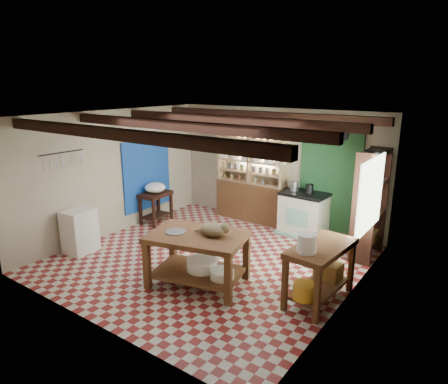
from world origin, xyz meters
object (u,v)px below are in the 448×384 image
Objects in this scene: stove at (304,214)px; cat at (213,229)px; prep_table at (156,208)px; white_cabinet at (80,231)px; right_counter at (320,273)px; work_table at (198,259)px.

stove is 2.91m from cat.
prep_table is 3.29m from cat.
white_cabinet is 4.50m from right_counter.
stove is at bearing 43.25° from white_cabinet.
white_cabinet is at bearing 172.36° from work_table.
work_table is at bearing 3.28° from white_cabinet.
cat reaches higher than work_table.
stove is 1.13× the size of white_cabinet.
stove reaches higher than white_cabinet.
work_table is 1.22× the size of right_counter.
right_counter reaches higher than prep_table.
work_table is at bearing -96.81° from stove.
stove is 4.50m from white_cabinet.
prep_table is (-3.06, -1.28, -0.10)m from stove.
cat is at bearing -33.26° from prep_table.
work_table is 2.07× the size of prep_table.
right_counter reaches higher than work_table.
stove is 0.77× the size of right_counter.
right_counter is 2.78× the size of cat.
work_table is 3.00m from stove.
right_counter is (4.38, -1.06, 0.08)m from prep_table.
stove reaches higher than work_table.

